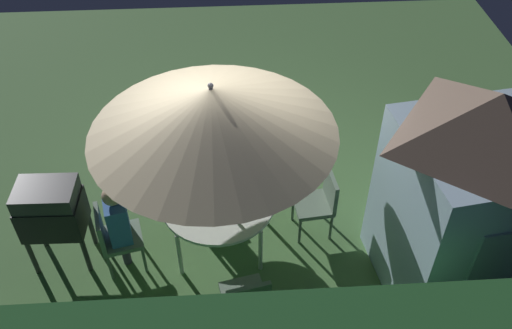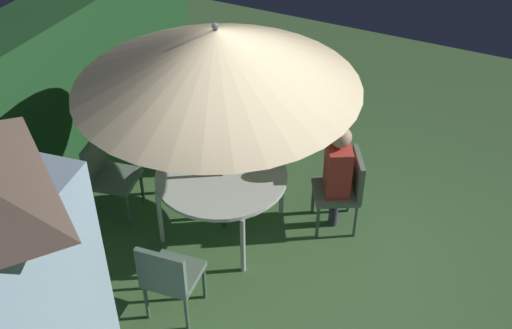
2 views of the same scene
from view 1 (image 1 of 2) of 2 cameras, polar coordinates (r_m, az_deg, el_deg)
The scene contains 12 objects.
ground_plane at distance 7.80m, azimuth -2.52°, elevation -2.09°, with size 11.00×11.00×0.00m, color #47703D.
garden_shed at distance 6.16m, azimuth 20.92°, elevation -3.08°, with size 1.75×1.79×2.63m.
patio_table at distance 6.62m, azimuth -3.91°, elevation -4.06°, with size 1.35×1.35×0.72m.
patio_umbrella at distance 5.71m, azimuth -4.54°, elevation 5.52°, with size 2.67×2.67×2.39m.
bbq_grill at distance 6.71m, azimuth -20.38°, elevation -4.42°, with size 0.71×0.52×1.20m.
chair_near_shed at distance 7.58m, azimuth -8.51°, elevation 1.12°, with size 0.63×0.63×0.90m.
chair_far_side at distance 6.68m, azimuth -14.47°, elevation -7.10°, with size 0.56×0.55×0.90m.
chair_toward_hedge at distance 5.95m, azimuth -1.03°, elevation -13.72°, with size 0.55×0.55×0.90m.
chair_toward_house at distance 6.91m, azimuth 6.61°, elevation -3.64°, with size 0.51×0.51×0.90m.
potted_plant_by_grill at distance 8.62m, azimuth 18.89°, elevation 4.60°, with size 0.61×0.61×0.89m.
person_in_red at distance 7.35m, azimuth -8.43°, elevation 2.29°, with size 0.41×0.37×1.26m.
person_in_blue at distance 6.48m, azimuth -14.11°, elevation -5.44°, with size 0.31×0.39×1.26m.
Camera 1 is at (0.01, 5.59, 5.45)m, focal length 38.78 mm.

